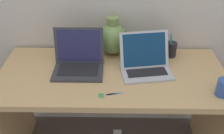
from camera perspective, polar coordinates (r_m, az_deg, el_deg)
The scene contains 8 objects.
desk at distance 1.80m, azimuth 0.00°, elevation -5.54°, with size 1.49×0.65×0.74m.
laptop_left at distance 1.74m, azimuth -7.25°, elevation 1.82°, with size 0.32×0.25×0.26m.
laptop_right at distance 1.72m, azimuth 7.21°, elevation 1.32°, with size 0.35×0.29×0.24m.
green_vase at distance 1.87m, azimuth 0.14°, elevation 6.34°, with size 0.21×0.21×0.28m.
coffee_mug at distance 1.63m, azimuth 23.17°, elevation -4.15°, with size 0.12×0.08×0.10m.
pen_cup at distance 1.91m, azimuth 12.77°, elevation 3.80°, with size 0.07×0.07×0.18m.
scissors at distance 1.53m, azimuth -1.30°, elevation -6.08°, with size 0.15×0.06×0.01m.
power_brick at distance 2.29m, azimuth 1.19°, elevation -14.34°, with size 0.07×0.07×0.03m, color white.
Camera 1 is at (0.02, -1.39, 1.73)m, focal length 42.02 mm.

